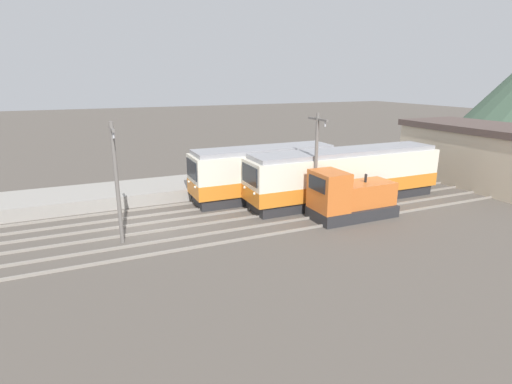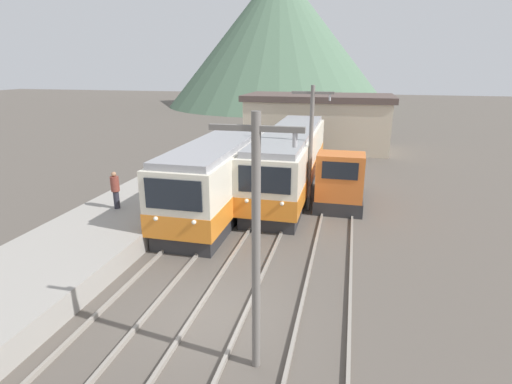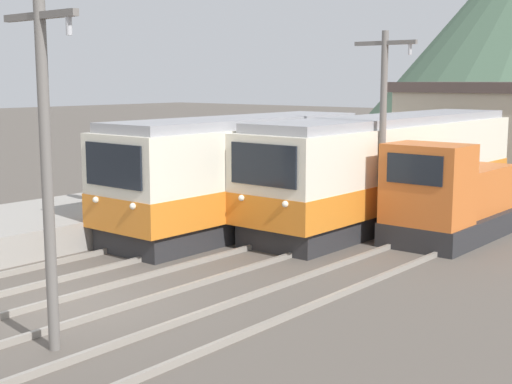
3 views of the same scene
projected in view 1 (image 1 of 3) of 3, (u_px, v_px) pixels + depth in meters
ground_plane at (151, 227)px, 22.70m from camera, size 200.00×200.00×0.00m
platform_left at (135, 192)px, 28.09m from camera, size 4.50×54.00×0.82m
track_left at (144, 212)px, 24.97m from camera, size 1.54×60.00×0.14m
track_center at (152, 227)px, 22.51m from camera, size 1.54×60.00×0.14m
track_right at (162, 247)px, 19.87m from camera, size 1.54×60.00×0.14m
commuter_train_left at (264, 175)px, 27.75m from camera, size 2.84×10.31×3.62m
commuter_train_center at (345, 177)px, 27.15m from camera, size 2.84×14.17×3.57m
shunting_locomotive at (349, 198)px, 23.93m from camera, size 2.40×5.25×3.00m
catenary_mast_near at (116, 179)px, 19.60m from camera, size 2.00×0.20×6.19m
catenary_mast_mid at (316, 160)px, 24.06m from camera, size 2.00×0.20×6.19m
person_on_platform at (210, 166)px, 30.22m from camera, size 0.38×0.38×1.72m
station_building at (483, 154)px, 31.61m from camera, size 12.60×6.30×4.68m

